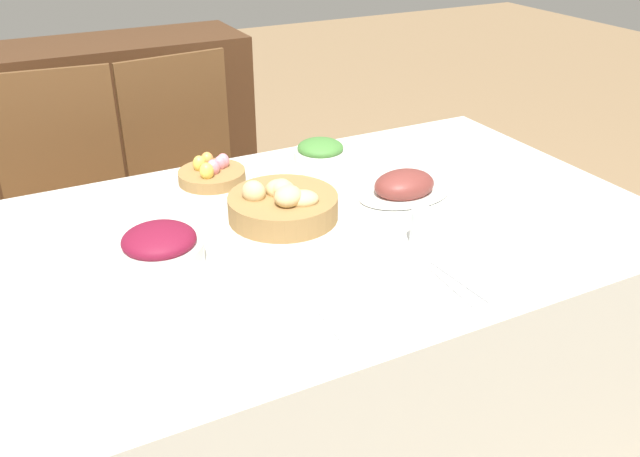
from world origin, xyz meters
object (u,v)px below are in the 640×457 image
at_px(chair_far_left, 70,209).
at_px(drinking_cup, 424,228).
at_px(green_salad_bowl, 320,154).
at_px(butter_dish, 232,280).
at_px(fork, 327,321).
at_px(chair_far_center, 194,185).
at_px(dinner_plate, 391,301).
at_px(egg_basket, 212,173).
at_px(sideboard, 113,144).
at_px(beet_salad_bowl, 160,248).
at_px(knife, 449,285).
at_px(ham_platter, 404,187).
at_px(spoon, 460,281).
at_px(bread_basket, 283,204).

height_order(chair_far_left, drinking_cup, chair_far_left).
height_order(green_salad_bowl, butter_dish, green_salad_bowl).
distance_m(fork, butter_dish, 0.25).
bearing_deg(chair_far_center, dinner_plate, -94.75).
bearing_deg(egg_basket, green_salad_bowl, -8.25).
relative_size(sideboard, drinking_cup, 14.31).
xyz_separation_m(egg_basket, beet_salad_bowl, (-0.26, -0.41, 0.02)).
relative_size(fork, knife, 1.00).
xyz_separation_m(ham_platter, spoon, (-0.15, -0.45, -0.02)).
bearing_deg(sideboard, beet_salad_bowl, -96.72).
relative_size(ham_platter, fork, 1.44).
distance_m(sideboard, bread_basket, 1.62).
bearing_deg(ham_platter, knife, -111.40).
xyz_separation_m(green_salad_bowl, butter_dish, (-0.49, -0.52, -0.03)).
relative_size(chair_far_left, chair_far_center, 1.00).
distance_m(fork, drinking_cup, 0.41).
distance_m(ham_platter, green_salad_bowl, 0.32).
bearing_deg(chair_far_center, sideboard, 95.15).
relative_size(egg_basket, knife, 1.02).
relative_size(bread_basket, beet_salad_bowl, 1.43).
relative_size(sideboard, beet_salad_bowl, 6.13).
bearing_deg(dinner_plate, drinking_cup, 41.12).
height_order(chair_far_left, beet_salad_bowl, chair_far_left).
distance_m(chair_far_left, butter_dish, 1.13).
distance_m(spoon, drinking_cup, 0.19).
xyz_separation_m(ham_platter, dinner_plate, (-0.33, -0.45, -0.02)).
xyz_separation_m(sideboard, spoon, (0.38, -2.05, 0.29)).
xyz_separation_m(ham_platter, beet_salad_bowl, (-0.72, -0.06, 0.02)).
xyz_separation_m(egg_basket, spoon, (0.31, -0.79, -0.02)).
xyz_separation_m(dinner_plate, spoon, (0.18, 0.00, -0.00)).
relative_size(chair_far_left, beet_salad_bowl, 4.85).
relative_size(sideboard, egg_basket, 6.30).
bearing_deg(knife, beet_salad_bowl, 147.94).
relative_size(knife, butter_dish, 1.78).
distance_m(egg_basket, drinking_cup, 0.69).
height_order(ham_platter, knife, ham_platter).
bearing_deg(chair_far_left, dinner_plate, -63.55).
distance_m(knife, drinking_cup, 0.20).
bearing_deg(butter_dish, ham_platter, 20.67).
xyz_separation_m(chair_far_left, chair_far_center, (0.45, -0.00, 0.00)).
bearing_deg(butter_dish, dinner_plate, -38.46).
height_order(chair_far_center, green_salad_bowl, chair_far_center).
relative_size(bread_basket, spoon, 1.51).
bearing_deg(chair_far_left, ham_platter, -40.34).
distance_m(ham_platter, beet_salad_bowl, 0.72).
relative_size(chair_far_center, bread_basket, 3.39).
relative_size(chair_far_left, bread_basket, 3.39).
distance_m(bread_basket, egg_basket, 0.33).
xyz_separation_m(ham_platter, green_salad_bowl, (-0.12, 0.29, 0.02)).
bearing_deg(chair_far_left, drinking_cup, -51.85).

